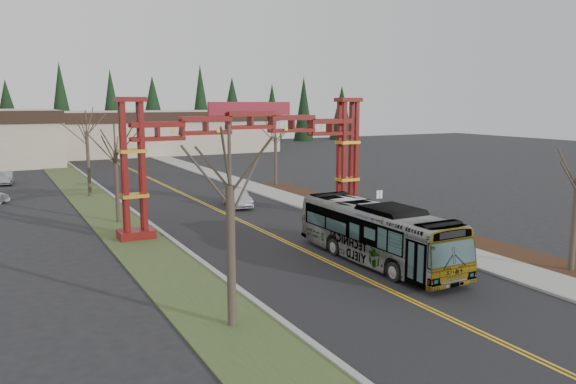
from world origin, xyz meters
TOP-DOWN VIEW (x-y plane):
  - ground at (0.00, 0.00)m, footprint 200.00×200.00m
  - road at (0.00, 25.00)m, footprint 12.00×110.00m
  - lane_line_left at (-0.12, 25.00)m, footprint 0.12×100.00m
  - lane_line_right at (0.12, 25.00)m, footprint 0.12×100.00m
  - curb_right at (6.15, 25.00)m, footprint 0.30×110.00m
  - sidewalk_right at (7.60, 25.00)m, footprint 2.60×110.00m
  - landscape_strip at (10.20, 10.00)m, footprint 2.60×50.00m
  - grass_median at (-8.00, 25.00)m, footprint 4.00×110.00m
  - curb_left at (-6.15, 25.00)m, footprint 0.30×110.00m
  - gateway_arch at (0.00, 18.00)m, footprint 18.20×1.60m
  - retail_building_east at (10.00, 79.95)m, footprint 38.00×20.30m
  - conifer_treeline at (0.25, 92.00)m, footprint 116.10×5.60m
  - transit_bus at (2.23, 6.56)m, footprint 2.74×11.65m
  - silver_sedan at (1.95, 25.19)m, footprint 2.05×4.59m
  - parked_car_far_a at (-14.57, 48.56)m, footprint 1.73×4.16m
  - bare_tree_median_near at (-8.00, 2.09)m, footprint 3.41×3.41m
  - bare_tree_median_mid at (-8.00, 23.43)m, footprint 3.03×3.03m
  - bare_tree_median_far at (-8.00, 36.07)m, footprint 3.04×3.04m
  - bare_tree_right_far at (10.00, 34.02)m, footprint 3.13×3.13m
  - street_sign at (9.18, 15.50)m, footprint 0.50×0.06m
  - barrel_south at (9.43, 17.81)m, footprint 0.49×0.49m
  - barrel_mid at (9.33, 19.69)m, footprint 0.56×0.56m
  - barrel_north at (9.68, 21.87)m, footprint 0.58×0.58m

SIDE VIEW (x-z plane):
  - ground at x=0.00m, z-range 0.00..0.00m
  - road at x=0.00m, z-range 0.00..0.02m
  - lane_line_left at x=-0.12m, z-range 0.02..0.03m
  - lane_line_right at x=0.12m, z-range 0.02..0.03m
  - grass_median at x=-8.00m, z-range 0.00..0.08m
  - landscape_strip at x=10.20m, z-range 0.00..0.12m
  - curb_right at x=6.15m, z-range 0.00..0.15m
  - curb_left at x=-6.15m, z-range 0.00..0.15m
  - sidewalk_right at x=7.60m, z-range 0.01..0.15m
  - barrel_south at x=9.43m, z-range 0.00..0.91m
  - barrel_mid at x=9.33m, z-range 0.00..1.04m
  - barrel_north at x=9.68m, z-range 0.00..1.07m
  - parked_car_far_a at x=-14.57m, z-range 0.00..1.34m
  - silver_sedan at x=1.95m, z-range 0.00..1.46m
  - street_sign at x=9.18m, z-range 0.48..2.68m
  - transit_bus at x=2.23m, z-range 0.00..3.24m
  - retail_building_east at x=10.00m, z-range 0.01..7.01m
  - bare_tree_right_far at x=10.00m, z-range 1.48..8.62m
  - bare_tree_median_mid at x=-8.00m, z-range 1.51..8.60m
  - bare_tree_median_near at x=-8.00m, z-range 1.60..9.38m
  - bare_tree_median_far at x=-8.00m, z-range 1.89..9.76m
  - gateway_arch at x=0.00m, z-range 1.53..10.43m
  - conifer_treeline at x=0.25m, z-range -0.01..12.99m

